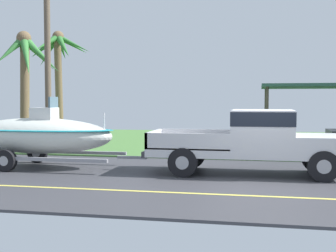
# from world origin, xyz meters

# --- Properties ---
(ground) EXTENTS (36.00, 22.00, 0.11)m
(ground) POSITION_xyz_m (0.00, 8.38, -0.01)
(ground) COLOR #38383D
(pickup_truck_towing) EXTENTS (5.76, 1.99, 1.81)m
(pickup_truck_towing) POSITION_xyz_m (-0.01, 1.16, 1.01)
(pickup_truck_towing) COLOR silver
(pickup_truck_towing) RESTS_ON ground
(boat_on_trailer) EXTENTS (6.20, 2.16, 2.18)m
(boat_on_trailer) POSITION_xyz_m (-6.81, 1.16, 0.99)
(boat_on_trailer) COLOR gray
(boat_on_trailer) RESTS_ON ground
(palm_tree_near_left) EXTENTS (3.31, 3.07, 5.80)m
(palm_tree_near_left) POSITION_xyz_m (-10.71, 11.05, 4.34)
(palm_tree_near_left) COLOR brown
(palm_tree_near_left) RESTS_ON ground
(palm_tree_mid) EXTENTS (3.07, 2.77, 4.99)m
(palm_tree_mid) POSITION_xyz_m (-9.74, 5.90, 3.64)
(palm_tree_mid) COLOR brown
(palm_tree_mid) RESTS_ON ground
(utility_pole) EXTENTS (0.24, 1.80, 8.27)m
(utility_pole) POSITION_xyz_m (-8.15, 4.69, 4.29)
(utility_pole) COLOR brown
(utility_pole) RESTS_ON ground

